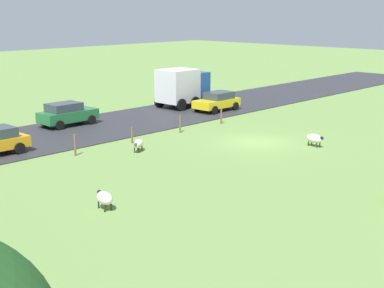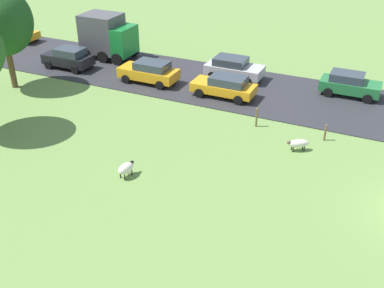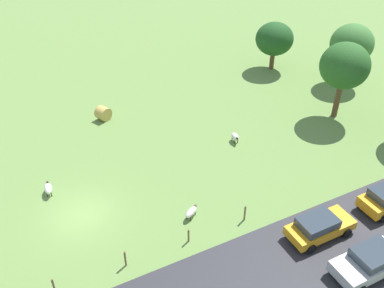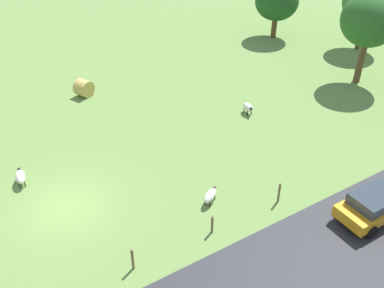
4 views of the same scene
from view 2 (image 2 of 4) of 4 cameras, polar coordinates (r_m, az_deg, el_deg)
name	(u,v)px [view 2 (image 2 of 4)]	position (r m, az deg, el deg)	size (l,w,h in m)	color
sheep_1	(298,143)	(26.30, 12.92, 0.07)	(1.02, 1.24, 0.68)	silver
sheep_3	(126,168)	(23.63, -8.12, -2.98)	(1.12, 0.70, 0.75)	silver
tree_1	(2,22)	(35.02, -22.31, 13.75)	(4.12, 4.12, 7.13)	brown
fence_post_2	(325,132)	(27.74, 16.06, 1.37)	(0.12, 0.12, 1.00)	brown
fence_post_3	(257,117)	(28.43, 7.94, 3.25)	(0.12, 0.12, 1.21)	brown
truck_0	(107,36)	(40.07, -10.36, 12.98)	(2.89, 4.29, 3.58)	#197F33
car_1	(149,71)	(34.63, -5.26, 8.87)	(2.06, 4.38, 1.61)	orange
car_2	(233,68)	(35.39, 5.12, 9.33)	(2.21, 4.28, 1.59)	#B7B7BC
car_3	(15,32)	(47.30, -20.97, 12.72)	(2.01, 4.39, 1.52)	orange
car_4	(225,86)	(32.16, 4.06, 7.15)	(2.05, 4.38, 1.49)	orange
car_5	(349,84)	(34.05, 18.79, 7.00)	(1.99, 4.03, 1.60)	#237238
car_6	(69,58)	(38.59, -14.93, 10.22)	(2.03, 3.94, 1.64)	black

